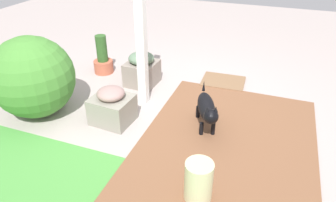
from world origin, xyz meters
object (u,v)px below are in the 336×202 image
Objects in this scene: dog at (207,109)px; ceramic_urn at (198,182)px; terracotta_pot_tall at (103,60)px; stone_planter_mid at (112,106)px; doormat at (223,81)px; stone_planter_nearest at (142,69)px; porch_pillar at (141,25)px; round_shrub at (33,77)px.

ceramic_urn is (-0.19, 1.01, -0.08)m from dog.
terracotta_pot_tall reaches higher than dog.
stone_planter_mid is 1.47m from ceramic_urn.
terracotta_pot_tall is at bearing 9.34° from doormat.
ceramic_urn is at bearing 126.66° from stone_planter_nearest.
doormat is (-1.02, -1.45, -0.19)m from stone_planter_mid.
ceramic_urn is (-2.05, 1.93, -0.02)m from terracotta_pot_tall.
stone_planter_nearest is 1.00× the size of stone_planter_mid.
porch_pillar is 3.05× the size of dog.
porch_pillar reaches higher than ceramic_urn.
stone_planter_nearest is 0.72× the size of dog.
porch_pillar is at bearing 46.32° from doormat.
round_shrub reaches higher than stone_planter_mid.
porch_pillar reaches higher than doormat.
terracotta_pot_tall is (0.80, -1.15, 0.01)m from stone_planter_mid.
round_shrub is (0.94, 0.14, 0.28)m from stone_planter_mid.
porch_pillar is 1.39m from round_shrub.
stone_planter_nearest is at bearing 22.14° from doormat.
round_shrub is at bearing 8.35° from stone_planter_mid.
dog is at bearing 153.66° from terracotta_pot_tall.
round_shrub is 2.56m from doormat.
dog is at bearing 91.95° from doormat.
porch_pillar reaches higher than dog.
doormat is (0.04, -1.22, -0.26)m from dog.
stone_planter_mid is 0.81× the size of terracotta_pot_tall.
round_shrub reaches higher than terracotta_pot_tall.
stone_planter_mid is 1.09m from dog.
porch_pillar is at bearing -19.29° from dog.
stone_planter_nearest reaches higher than ceramic_urn.
terracotta_pot_tall reaches higher than doormat.
ceramic_urn is at bearing 136.74° from terracotta_pot_tall.
stone_planter_mid is (0.15, 0.54, -0.81)m from porch_pillar.
dog is 1.03m from ceramic_urn.
porch_pillar is 0.99m from stone_planter_mid.
round_shrub reaches higher than stone_planter_nearest.
round_shrub reaches higher than ceramic_urn.
porch_pillar is 1.91m from ceramic_urn.
stone_planter_mid is 1.78m from doormat.
round_shrub is 1.32m from terracotta_pot_tall.
stone_planter_mid is 0.50× the size of round_shrub.
round_shrub is 2.04m from dog.
doormat is at bearing -133.68° from porch_pillar.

